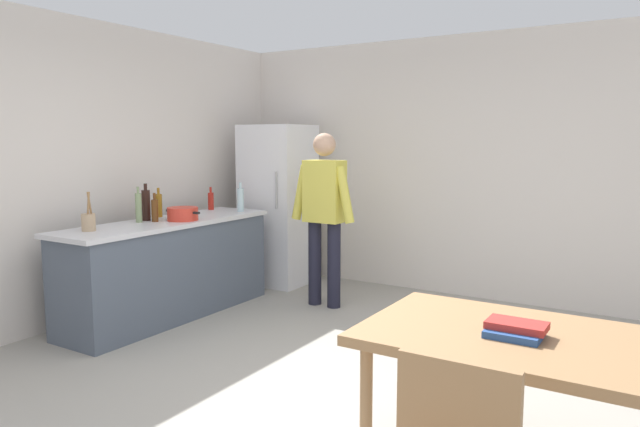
{
  "coord_description": "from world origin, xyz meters",
  "views": [
    {
      "loc": [
        1.99,
        -2.98,
        1.63
      ],
      "look_at": [
        -0.62,
        1.23,
        1.01
      ],
      "focal_mm": 32.87,
      "sensor_mm": 36.0,
      "label": 1
    }
  ],
  "objects_px": {
    "dining_table": "(518,350)",
    "bottle_wine_dark": "(146,205)",
    "cooking_pot": "(183,214)",
    "bottle_beer_brown": "(155,210)",
    "bottle_vinegar_tall": "(139,207)",
    "bottle_sauce_red": "(211,201)",
    "book_stack": "(515,329)",
    "utensil_jar": "(89,221)",
    "person": "(324,208)",
    "bottle_oil_amber": "(159,205)",
    "refrigerator": "(278,205)",
    "bottle_water_clear": "(241,199)"
  },
  "relations": [
    {
      "from": "book_stack",
      "to": "person",
      "type": "bearing_deg",
      "value": 137.03
    },
    {
      "from": "bottle_beer_brown",
      "to": "bottle_wine_dark",
      "type": "relative_size",
      "value": 0.76
    },
    {
      "from": "bottle_water_clear",
      "to": "bottle_oil_amber",
      "type": "height_order",
      "value": "bottle_water_clear"
    },
    {
      "from": "bottle_water_clear",
      "to": "bottle_sauce_red",
      "type": "distance_m",
      "value": 0.37
    },
    {
      "from": "refrigerator",
      "to": "book_stack",
      "type": "distance_m",
      "value": 4.28
    },
    {
      "from": "person",
      "to": "bottle_sauce_red",
      "type": "xyz_separation_m",
      "value": [
        -1.28,
        -0.2,
        0.02
      ]
    },
    {
      "from": "bottle_vinegar_tall",
      "to": "bottle_beer_brown",
      "type": "distance_m",
      "value": 0.14
    },
    {
      "from": "utensil_jar",
      "to": "bottle_water_clear",
      "type": "height_order",
      "value": "utensil_jar"
    },
    {
      "from": "bottle_water_clear",
      "to": "bottle_oil_amber",
      "type": "bearing_deg",
      "value": -117.62
    },
    {
      "from": "refrigerator",
      "to": "bottle_wine_dark",
      "type": "distance_m",
      "value": 1.72
    },
    {
      "from": "cooking_pot",
      "to": "book_stack",
      "type": "height_order",
      "value": "cooking_pot"
    },
    {
      "from": "dining_table",
      "to": "bottle_oil_amber",
      "type": "height_order",
      "value": "bottle_oil_amber"
    },
    {
      "from": "dining_table",
      "to": "cooking_pot",
      "type": "bearing_deg",
      "value": 160.18
    },
    {
      "from": "cooking_pot",
      "to": "bottle_vinegar_tall",
      "type": "distance_m",
      "value": 0.39
    },
    {
      "from": "utensil_jar",
      "to": "bottle_wine_dark",
      "type": "relative_size",
      "value": 0.94
    },
    {
      "from": "book_stack",
      "to": "bottle_vinegar_tall",
      "type": "bearing_deg",
      "value": 165.36
    },
    {
      "from": "utensil_jar",
      "to": "bottle_water_clear",
      "type": "bearing_deg",
      "value": 82.52
    },
    {
      "from": "person",
      "to": "dining_table",
      "type": "distance_m",
      "value": 3.2
    },
    {
      "from": "cooking_pot",
      "to": "bottle_beer_brown",
      "type": "distance_m",
      "value": 0.25
    },
    {
      "from": "bottle_oil_amber",
      "to": "book_stack",
      "type": "bearing_deg",
      "value": -19.29
    },
    {
      "from": "person",
      "to": "bottle_beer_brown",
      "type": "distance_m",
      "value": 1.59
    },
    {
      "from": "refrigerator",
      "to": "bottle_oil_amber",
      "type": "height_order",
      "value": "refrigerator"
    },
    {
      "from": "refrigerator",
      "to": "bottle_oil_amber",
      "type": "distance_m",
      "value": 1.51
    },
    {
      "from": "cooking_pot",
      "to": "bottle_beer_brown",
      "type": "relative_size",
      "value": 1.54
    },
    {
      "from": "cooking_pot",
      "to": "utensil_jar",
      "type": "height_order",
      "value": "utensil_jar"
    },
    {
      "from": "cooking_pot",
      "to": "utensil_jar",
      "type": "xyz_separation_m",
      "value": [
        -0.2,
        -0.86,
        0.02
      ]
    },
    {
      "from": "bottle_oil_amber",
      "to": "refrigerator",
      "type": "bearing_deg",
      "value": 76.33
    },
    {
      "from": "refrigerator",
      "to": "utensil_jar",
      "type": "bearing_deg",
      "value": -94.39
    },
    {
      "from": "dining_table",
      "to": "book_stack",
      "type": "distance_m",
      "value": 0.11
    },
    {
      "from": "dining_table",
      "to": "utensil_jar",
      "type": "xyz_separation_m",
      "value": [
        -3.48,
        0.33,
        0.31
      ]
    },
    {
      "from": "bottle_beer_brown",
      "to": "bottle_oil_amber",
      "type": "height_order",
      "value": "bottle_oil_amber"
    },
    {
      "from": "cooking_pot",
      "to": "bottle_vinegar_tall",
      "type": "xyz_separation_m",
      "value": [
        -0.24,
        -0.3,
        0.08
      ]
    },
    {
      "from": "dining_table",
      "to": "bottle_wine_dark",
      "type": "bearing_deg",
      "value": 164.3
    },
    {
      "from": "dining_table",
      "to": "bottle_oil_amber",
      "type": "distance_m",
      "value": 3.87
    },
    {
      "from": "bottle_water_clear",
      "to": "bottle_wine_dark",
      "type": "relative_size",
      "value": 0.88
    },
    {
      "from": "bottle_sauce_red",
      "to": "cooking_pot",
      "type": "bearing_deg",
      "value": -65.65
    },
    {
      "from": "dining_table",
      "to": "cooking_pot",
      "type": "relative_size",
      "value": 3.5
    },
    {
      "from": "refrigerator",
      "to": "person",
      "type": "relative_size",
      "value": 1.06
    },
    {
      "from": "bottle_beer_brown",
      "to": "bottle_sauce_red",
      "type": "bearing_deg",
      "value": 101.33
    },
    {
      "from": "bottle_water_clear",
      "to": "dining_table",
      "type": "bearing_deg",
      "value": -31.34
    },
    {
      "from": "bottle_wine_dark",
      "to": "person",
      "type": "bearing_deg",
      "value": 43.36
    },
    {
      "from": "bottle_beer_brown",
      "to": "book_stack",
      "type": "height_order",
      "value": "bottle_beer_brown"
    },
    {
      "from": "person",
      "to": "bottle_oil_amber",
      "type": "height_order",
      "value": "person"
    },
    {
      "from": "dining_table",
      "to": "person",
      "type": "bearing_deg",
      "value": 137.59
    },
    {
      "from": "bottle_vinegar_tall",
      "to": "bottle_oil_amber",
      "type": "xyz_separation_m",
      "value": [
        -0.13,
        0.36,
        -0.02
      ]
    },
    {
      "from": "bottle_oil_amber",
      "to": "bottle_vinegar_tall",
      "type": "bearing_deg",
      "value": -70.12
    },
    {
      "from": "refrigerator",
      "to": "dining_table",
      "type": "bearing_deg",
      "value": -39.29
    },
    {
      "from": "dining_table",
      "to": "cooking_pot",
      "type": "distance_m",
      "value": 3.51
    },
    {
      "from": "bottle_oil_amber",
      "to": "dining_table",
      "type": "bearing_deg",
      "value": -18.74
    },
    {
      "from": "cooking_pot",
      "to": "bottle_sauce_red",
      "type": "bearing_deg",
      "value": 114.35
    }
  ]
}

